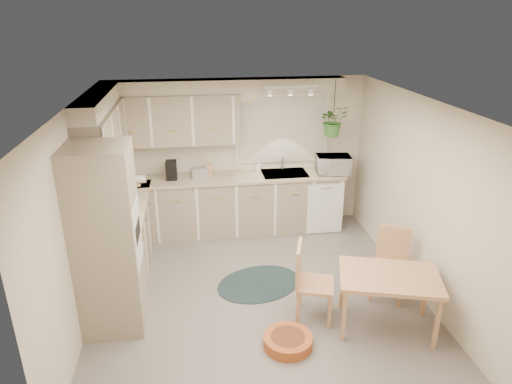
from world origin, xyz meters
TOP-DOWN VIEW (x-y plane):
  - floor at (0.00, 0.00)m, footprint 4.20×4.20m
  - ceiling at (0.00, 0.00)m, footprint 4.20×4.20m
  - wall_back at (0.00, 2.10)m, footprint 4.00×0.04m
  - wall_front at (0.00, -2.10)m, footprint 4.00×0.04m
  - wall_left at (-2.00, 0.00)m, footprint 0.04×4.20m
  - wall_right at (2.00, 0.00)m, footprint 0.04×4.20m
  - base_cab_left at (-1.70, 0.88)m, footprint 0.60×1.85m
  - base_cab_back at (-0.20, 1.80)m, footprint 3.60×0.60m
  - counter_left at (-1.69, 0.88)m, footprint 0.64×1.89m
  - counter_back at (-0.20, 1.79)m, footprint 3.64×0.64m
  - oven_stack at (-1.68, -0.38)m, footprint 0.65×0.65m
  - wall_oven_face at (-1.35, -0.38)m, footprint 0.02×0.56m
  - upper_cab_left at (-1.82, 1.00)m, footprint 0.35×2.00m
  - upper_cab_back at (-1.00, 1.93)m, footprint 2.00×0.35m
  - soffit_left at (-1.85, 1.00)m, footprint 0.30×2.00m
  - soffit_back at (-0.20, 1.95)m, footprint 3.60×0.30m
  - cooktop at (-1.68, 0.30)m, footprint 0.52×0.58m
  - range_hood at (-1.70, 0.30)m, footprint 0.40×0.60m
  - window_blinds at (0.70, 2.07)m, footprint 1.40×0.02m
  - window_frame at (0.70, 2.08)m, footprint 1.50×0.02m
  - sink at (0.70, 1.80)m, footprint 0.70×0.48m
  - dishwasher_front at (1.30, 1.49)m, footprint 0.58×0.02m
  - track_light_bar at (0.70, 1.55)m, footprint 0.80×0.04m
  - wall_clock at (0.15, 2.07)m, footprint 0.30×0.03m
  - dining_table at (1.32, -0.88)m, footprint 1.23×0.99m
  - chair_left at (0.58, -0.58)m, footprint 0.54×0.54m
  - chair_back at (1.58, -0.31)m, footprint 0.57×0.57m
  - braided_rug at (0.05, 0.18)m, footprint 1.34×1.17m
  - pet_bed at (0.17, -1.04)m, footprint 0.57×0.57m
  - microwave at (1.45, 1.70)m, footprint 0.55×0.34m
  - soap_bottle at (0.30, 1.95)m, footprint 0.12×0.19m
  - hanging_plant at (1.41, 1.70)m, footprint 0.49×0.53m
  - coffee_maker at (-1.06, 1.80)m, footprint 0.17×0.20m
  - toaster at (-0.64, 1.82)m, footprint 0.28×0.19m
  - knife_block at (-0.48, 1.85)m, footprint 0.10×0.10m

SIDE VIEW (x-z plane):
  - floor at x=0.00m, z-range 0.00..0.00m
  - braided_rug at x=0.05m, z-range 0.00..0.01m
  - pet_bed at x=0.17m, z-range 0.00..0.12m
  - dining_table at x=1.32m, z-range 0.00..0.67m
  - dishwasher_front at x=1.30m, z-range 0.01..0.84m
  - chair_back at x=1.58m, z-range 0.00..0.89m
  - base_cab_left at x=-1.70m, z-range 0.00..0.90m
  - base_cab_back at x=-0.20m, z-range 0.00..0.90m
  - chair_left at x=0.58m, z-range 0.00..0.92m
  - sink at x=0.70m, z-range 0.85..0.95m
  - counter_left at x=-1.69m, z-range 0.90..0.94m
  - counter_back at x=-0.20m, z-range 0.90..0.94m
  - cooktop at x=-1.68m, z-range 0.93..0.95m
  - soap_bottle at x=0.30m, z-range 0.94..1.02m
  - toaster at x=-0.64m, z-range 0.94..1.09m
  - knife_block at x=-0.48m, z-range 0.94..1.14m
  - oven_stack at x=-1.68m, z-range 0.00..2.10m
  - wall_oven_face at x=-1.35m, z-range 0.76..1.34m
  - coffee_maker at x=-1.06m, z-range 0.94..1.23m
  - microwave at x=1.45m, z-range 0.94..1.29m
  - wall_back at x=0.00m, z-range 0.00..2.40m
  - wall_front at x=0.00m, z-range 0.00..2.40m
  - wall_left at x=-2.00m, z-range 0.00..2.40m
  - wall_right at x=2.00m, z-range 0.00..2.40m
  - range_hood at x=-1.70m, z-range 1.33..1.47m
  - window_blinds at x=0.70m, z-range 1.10..2.10m
  - window_frame at x=0.70m, z-range 1.05..2.15m
  - hanging_plant at x=1.41m, z-range 1.55..1.92m
  - upper_cab_left at x=-1.82m, z-range 1.45..2.20m
  - upper_cab_back at x=-1.00m, z-range 1.45..2.20m
  - wall_clock at x=0.15m, z-range 2.03..2.33m
  - soffit_left at x=-1.85m, z-range 2.20..2.40m
  - soffit_back at x=-0.20m, z-range 2.20..2.40m
  - track_light_bar at x=0.70m, z-range 2.31..2.35m
  - ceiling at x=0.00m, z-range 2.40..2.40m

